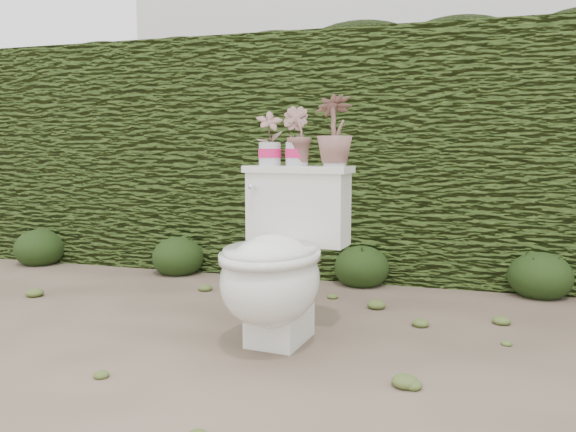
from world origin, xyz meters
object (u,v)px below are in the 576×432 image
(potted_plant_left, at_px, (270,140))
(toilet, at_px, (278,264))
(potted_plant_right, at_px, (335,133))
(potted_plant_center, at_px, (297,137))

(potted_plant_left, bearing_deg, toilet, -87.86)
(toilet, bearing_deg, potted_plant_right, 53.44)
(toilet, relative_size, potted_plant_center, 2.94)
(potted_plant_left, height_order, potted_plant_right, potted_plant_right)
(toilet, bearing_deg, potted_plant_center, 91.73)
(toilet, height_order, potted_plant_right, potted_plant_right)
(toilet, distance_m, potted_plant_right, 0.65)
(potted_plant_center, bearing_deg, potted_plant_left, 18.62)
(potted_plant_left, height_order, potted_plant_center, potted_plant_center)
(potted_plant_right, bearing_deg, potted_plant_center, -44.44)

